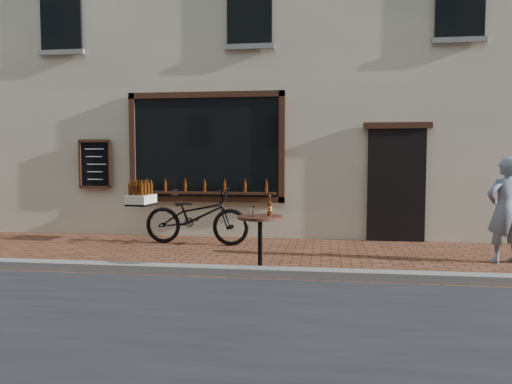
# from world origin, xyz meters

# --- Properties ---
(ground) EXTENTS (90.00, 90.00, 0.00)m
(ground) POSITION_xyz_m (0.00, 0.00, 0.00)
(ground) COLOR #552D1B
(ground) RESTS_ON ground
(kerb) EXTENTS (90.00, 0.25, 0.12)m
(kerb) POSITION_xyz_m (0.00, 0.20, 0.06)
(kerb) COLOR slate
(kerb) RESTS_ON ground
(shop_building) EXTENTS (28.00, 6.20, 10.00)m
(shop_building) POSITION_xyz_m (0.00, 6.50, 5.00)
(shop_building) COLOR beige
(shop_building) RESTS_ON ground
(cargo_bicycle) EXTENTS (2.39, 0.87, 1.15)m
(cargo_bicycle) POSITION_xyz_m (-1.92, 2.58, 0.55)
(cargo_bicycle) COLOR black
(cargo_bicycle) RESTS_ON ground
(bistro_table) EXTENTS (0.64, 0.64, 1.10)m
(bistro_table) POSITION_xyz_m (-0.37, 0.35, 0.59)
(bistro_table) COLOR black
(bistro_table) RESTS_ON ground
(pedestrian) EXTENTS (0.69, 0.56, 1.65)m
(pedestrian) POSITION_xyz_m (3.30, 1.63, 0.82)
(pedestrian) COLOR slate
(pedestrian) RESTS_ON ground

